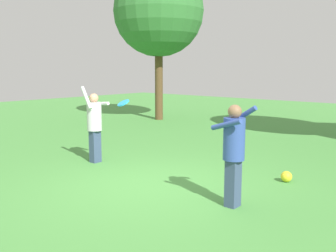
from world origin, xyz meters
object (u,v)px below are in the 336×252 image
at_px(frisbee, 123,103).
at_px(tree_far_left, 159,11).
at_px(person_catcher, 234,147).
at_px(ball_yellow, 286,177).
at_px(person_thrower, 94,122).

xyz_separation_m(frisbee, tree_far_left, (-5.08, 6.69, 3.07)).
distance_m(person_catcher, ball_yellow, 2.03).
relative_size(person_thrower, tree_far_left, 0.28).
bearing_deg(frisbee, person_thrower, 176.69).
xyz_separation_m(frisbee, ball_yellow, (3.01, 1.49, -1.36)).
height_order(person_thrower, person_catcher, person_thrower).
xyz_separation_m(person_catcher, frisbee, (-2.93, 0.35, 0.50)).
distance_m(person_catcher, frisbee, 2.99).
xyz_separation_m(person_catcher, tree_far_left, (-8.01, 7.04, 3.56)).
relative_size(person_catcher, tree_far_left, 0.25).
bearing_deg(tree_far_left, ball_yellow, -32.71).
bearing_deg(ball_yellow, person_thrower, -160.71).
distance_m(person_catcher, tree_far_left, 11.24).
relative_size(person_thrower, ball_yellow, 8.27).
distance_m(person_thrower, tree_far_left, 8.53).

